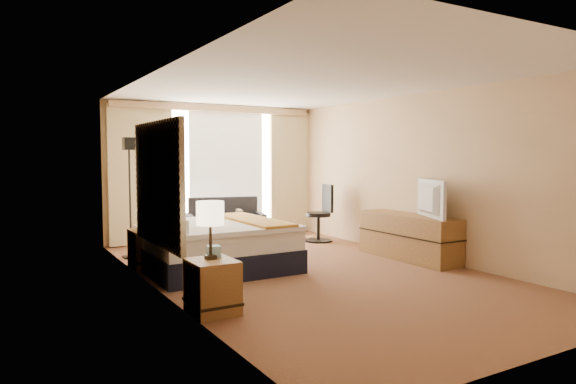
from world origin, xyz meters
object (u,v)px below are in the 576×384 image
lamp_left (210,214)px  media_dresser (408,237)px  desk_chair (321,216)px  nightstand_right (147,249)px  loveseat (225,229)px  lamp_right (147,201)px  floor_lamp (130,173)px  nightstand_left (212,286)px  bed (216,245)px  television (425,199)px

lamp_left → media_dresser: bearing=15.2°
media_dresser → desk_chair: 2.11m
nightstand_right → loveseat: (1.73, 1.18, 0.01)m
media_dresser → lamp_right: bearing=158.3°
loveseat → floor_lamp: floor_lamp is taller
floor_lamp → lamp_right: bearing=-87.2°
nightstand_left → loveseat: size_ratio=0.36×
nightstand_left → bed: 2.05m
loveseat → floor_lamp: (-1.76, -0.33, 1.06)m
floor_lamp → nightstand_left: bearing=-89.5°
desk_chair → floor_lamp: bearing=-173.0°
nightstand_left → desk_chair: (3.46, 3.14, 0.20)m
media_dresser → loveseat: 3.28m
lamp_right → floor_lamp: bearing=92.8°
nightstand_right → loveseat: bearing=34.2°
floor_lamp → television: bearing=-36.1°
desk_chair → nightstand_right: bearing=-159.1°
bed → lamp_right: bearing=141.4°
nightstand_left → floor_lamp: bearing=90.5°
lamp_right → lamp_left: bearing=-90.2°
desk_chair → lamp_left: 4.67m
nightstand_right → floor_lamp: 1.37m
bed → floor_lamp: (-0.84, 1.47, 1.00)m
media_dresser → television: 0.74m
nightstand_right → loveseat: size_ratio=0.36×
nightstand_left → floor_lamp: size_ratio=0.29×
floor_lamp → lamp_left: (0.03, -3.30, -0.33)m
loveseat → floor_lamp: 2.09m
loveseat → lamp_left: bearing=-100.6°
nightstand_right → loveseat: 2.10m
desk_chair → lamp_left: (-3.46, -3.09, 0.53)m
bed → lamp_right: (-0.80, 0.64, 0.62)m
bed → television: (2.84, -1.22, 0.63)m
nightstand_left → loveseat: (1.73, 3.68, 0.01)m
media_dresser → bed: size_ratio=0.92×
lamp_left → lamp_right: 2.47m
nightstand_right → television: bearing=-26.7°
media_dresser → desk_chair: size_ratio=1.67×
media_dresser → lamp_right: lamp_right is taller
nightstand_right → floor_lamp: floor_lamp is taller
nightstand_left → floor_lamp: (-0.03, 3.35, 1.07)m
nightstand_right → media_dresser: size_ratio=0.31×
floor_lamp → desk_chair: bearing=-3.4°
bed → loveseat: size_ratio=1.29×
loveseat → lamp_right: bearing=-131.1°
media_dresser → desk_chair: (-0.24, 2.09, 0.13)m
nightstand_right → desk_chair: 3.53m
nightstand_left → media_dresser: media_dresser is taller
nightstand_right → media_dresser: bearing=-21.4°
floor_lamp → desk_chair: 3.61m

